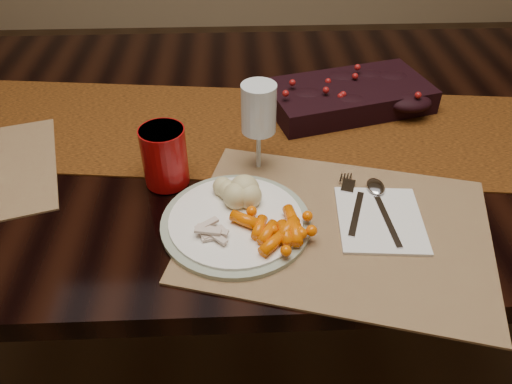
{
  "coord_description": "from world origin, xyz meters",
  "views": [
    {
      "loc": [
        -0.04,
        -0.92,
        1.31
      ],
      "look_at": [
        -0.02,
        -0.3,
        0.8
      ],
      "focal_mm": 35.0,
      "sensor_mm": 36.0,
      "label": 1
    }
  ],
  "objects_px": {
    "baby_carrots": "(269,227)",
    "mashed_potatoes": "(238,185)",
    "placemat_main": "(338,228)",
    "napkin": "(380,219)",
    "wine_glass": "(259,129)",
    "turkey_shreds": "(208,228)",
    "red_cup": "(165,156)",
    "dinner_plate": "(236,221)",
    "dining_table": "(257,246)",
    "centerpiece": "(349,92)"
  },
  "relations": [
    {
      "from": "dinner_plate",
      "to": "red_cup",
      "type": "bearing_deg",
      "value": 135.14
    },
    {
      "from": "baby_carrots",
      "to": "napkin",
      "type": "height_order",
      "value": "baby_carrots"
    },
    {
      "from": "napkin",
      "to": "dinner_plate",
      "type": "bearing_deg",
      "value": -175.66
    },
    {
      "from": "mashed_potatoes",
      "to": "red_cup",
      "type": "height_order",
      "value": "red_cup"
    },
    {
      "from": "baby_carrots",
      "to": "mashed_potatoes",
      "type": "distance_m",
      "value": 0.1
    },
    {
      "from": "dining_table",
      "to": "red_cup",
      "type": "xyz_separation_m",
      "value": [
        -0.17,
        -0.2,
        0.43
      ]
    },
    {
      "from": "dining_table",
      "to": "dinner_plate",
      "type": "bearing_deg",
      "value": -98.89
    },
    {
      "from": "centerpiece",
      "to": "turkey_shreds",
      "type": "xyz_separation_m",
      "value": [
        -0.3,
        -0.41,
        -0.01
      ]
    },
    {
      "from": "dinner_plate",
      "to": "mashed_potatoes",
      "type": "relative_size",
      "value": 2.81
    },
    {
      "from": "dining_table",
      "to": "turkey_shreds",
      "type": "xyz_separation_m",
      "value": [
        -0.09,
        -0.35,
        0.4
      ]
    },
    {
      "from": "placemat_main",
      "to": "turkey_shreds",
      "type": "height_order",
      "value": "turkey_shreds"
    },
    {
      "from": "dining_table",
      "to": "placemat_main",
      "type": "xyz_separation_m",
      "value": [
        0.12,
        -0.33,
        0.38
      ]
    },
    {
      "from": "dining_table",
      "to": "baby_carrots",
      "type": "xyz_separation_m",
      "value": [
        0.0,
        -0.36,
        0.4
      ]
    },
    {
      "from": "mashed_potatoes",
      "to": "wine_glass",
      "type": "xyz_separation_m",
      "value": [
        0.04,
        0.1,
        0.04
      ]
    },
    {
      "from": "placemat_main",
      "to": "wine_glass",
      "type": "distance_m",
      "value": 0.23
    },
    {
      "from": "napkin",
      "to": "wine_glass",
      "type": "relative_size",
      "value": 0.92
    },
    {
      "from": "turkey_shreds",
      "to": "wine_glass",
      "type": "relative_size",
      "value": 0.45
    },
    {
      "from": "mashed_potatoes",
      "to": "turkey_shreds",
      "type": "bearing_deg",
      "value": -118.6
    },
    {
      "from": "centerpiece",
      "to": "red_cup",
      "type": "bearing_deg",
      "value": -145.78
    },
    {
      "from": "wine_glass",
      "to": "dining_table",
      "type": "bearing_deg",
      "value": 87.91
    },
    {
      "from": "placemat_main",
      "to": "napkin",
      "type": "distance_m",
      "value": 0.07
    },
    {
      "from": "baby_carrots",
      "to": "wine_glass",
      "type": "height_order",
      "value": "wine_glass"
    },
    {
      "from": "mashed_potatoes",
      "to": "placemat_main",
      "type": "bearing_deg",
      "value": -22.81
    },
    {
      "from": "centerpiece",
      "to": "wine_glass",
      "type": "xyz_separation_m",
      "value": [
        -0.21,
        -0.22,
        0.05
      ]
    },
    {
      "from": "dinner_plate",
      "to": "wine_glass",
      "type": "distance_m",
      "value": 0.18
    },
    {
      "from": "baby_carrots",
      "to": "mashed_potatoes",
      "type": "bearing_deg",
      "value": 117.6
    },
    {
      "from": "turkey_shreds",
      "to": "red_cup",
      "type": "xyz_separation_m",
      "value": [
        -0.08,
        0.15,
        0.03
      ]
    },
    {
      "from": "napkin",
      "to": "centerpiece",
      "type": "bearing_deg",
      "value": 92.15
    },
    {
      "from": "dinner_plate",
      "to": "mashed_potatoes",
      "type": "distance_m",
      "value": 0.06
    },
    {
      "from": "centerpiece",
      "to": "dinner_plate",
      "type": "relative_size",
      "value": 1.42
    },
    {
      "from": "mashed_potatoes",
      "to": "napkin",
      "type": "relative_size",
      "value": 0.55
    },
    {
      "from": "placemat_main",
      "to": "napkin",
      "type": "xyz_separation_m",
      "value": [
        0.07,
        0.01,
        0.0
      ]
    },
    {
      "from": "red_cup",
      "to": "wine_glass",
      "type": "xyz_separation_m",
      "value": [
        0.17,
        0.04,
        0.03
      ]
    },
    {
      "from": "napkin",
      "to": "baby_carrots",
      "type": "bearing_deg",
      "value": -165.12
    },
    {
      "from": "dining_table",
      "to": "wine_glass",
      "type": "bearing_deg",
      "value": -92.09
    },
    {
      "from": "dinner_plate",
      "to": "napkin",
      "type": "height_order",
      "value": "dinner_plate"
    },
    {
      "from": "mashed_potatoes",
      "to": "turkey_shreds",
      "type": "distance_m",
      "value": 0.1
    },
    {
      "from": "placemat_main",
      "to": "baby_carrots",
      "type": "xyz_separation_m",
      "value": [
        -0.11,
        -0.02,
        0.03
      ]
    },
    {
      "from": "mashed_potatoes",
      "to": "wine_glass",
      "type": "distance_m",
      "value": 0.12
    },
    {
      "from": "wine_glass",
      "to": "red_cup",
      "type": "bearing_deg",
      "value": -167.18
    },
    {
      "from": "dinner_plate",
      "to": "red_cup",
      "type": "relative_size",
      "value": 2.25
    },
    {
      "from": "dining_table",
      "to": "mashed_potatoes",
      "type": "xyz_separation_m",
      "value": [
        -0.05,
        -0.27,
        0.42
      ]
    },
    {
      "from": "dining_table",
      "to": "centerpiece",
      "type": "distance_m",
      "value": 0.46
    },
    {
      "from": "dinner_plate",
      "to": "napkin",
      "type": "bearing_deg",
      "value": -0.22
    },
    {
      "from": "dining_table",
      "to": "turkey_shreds",
      "type": "bearing_deg",
      "value": -104.72
    },
    {
      "from": "turkey_shreds",
      "to": "red_cup",
      "type": "relative_size",
      "value": 0.71
    },
    {
      "from": "centerpiece",
      "to": "wine_glass",
      "type": "relative_size",
      "value": 2.01
    },
    {
      "from": "mashed_potatoes",
      "to": "turkey_shreds",
      "type": "xyz_separation_m",
      "value": [
        -0.05,
        -0.09,
        -0.02
      ]
    },
    {
      "from": "dining_table",
      "to": "wine_glass",
      "type": "xyz_separation_m",
      "value": [
        -0.01,
        -0.16,
        0.46
      ]
    },
    {
      "from": "baby_carrots",
      "to": "wine_glass",
      "type": "relative_size",
      "value": 0.6
    }
  ]
}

